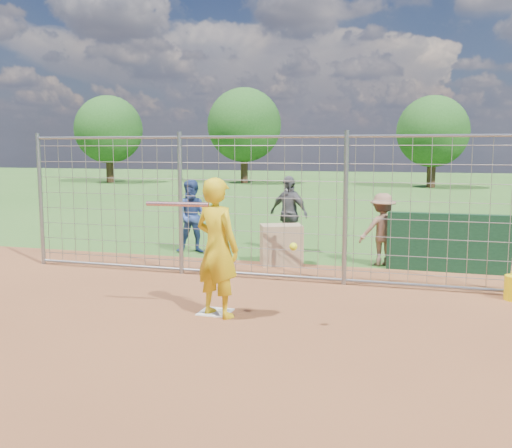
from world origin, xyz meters
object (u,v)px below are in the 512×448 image
(bystander_a, at_px, (193,216))
(equipment_bin, at_px, (281,245))
(bystander_b, at_px, (288,214))
(bystander_c, at_px, (382,230))
(batter, at_px, (217,248))

(bystander_a, xyz_separation_m, equipment_bin, (2.20, -0.74, -0.41))
(equipment_bin, bearing_deg, bystander_a, 138.16)
(bystander_a, distance_m, bystander_b, 2.12)
(bystander_a, relative_size, bystander_b, 0.95)
(bystander_c, xyz_separation_m, equipment_bin, (-1.92, -0.50, -0.32))
(batter, xyz_separation_m, bystander_a, (-2.23, 4.42, -0.15))
(bystander_a, distance_m, equipment_bin, 2.36)
(bystander_b, bearing_deg, bystander_a, -135.72)
(bystander_b, distance_m, bystander_c, 2.35)
(bystander_a, relative_size, bystander_c, 1.13)
(bystander_b, height_order, equipment_bin, bystander_b)
(bystander_b, bearing_deg, bystander_c, -0.25)
(batter, bearing_deg, bystander_b, -66.08)
(bystander_b, relative_size, equipment_bin, 2.13)
(batter, distance_m, bystander_b, 5.15)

